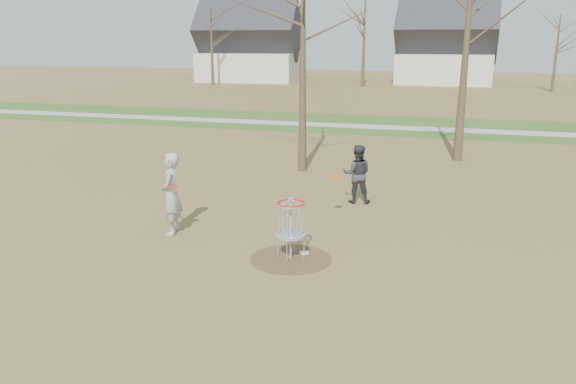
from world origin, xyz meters
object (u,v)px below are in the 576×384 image
at_px(disc_grounded, 304,253).
at_px(disc_golf_basket, 291,219).
at_px(player_standing, 171,194).
at_px(player_throwing, 357,174).

height_order(disc_grounded, disc_golf_basket, disc_golf_basket).
bearing_deg(player_standing, disc_grounded, 69.35).
distance_m(player_standing, disc_grounded, 3.65).
bearing_deg(player_standing, disc_golf_basket, 62.17).
distance_m(player_throwing, disc_grounded, 4.55).
height_order(player_throwing, disc_grounded, player_throwing).
bearing_deg(disc_golf_basket, player_standing, 165.75).
bearing_deg(disc_golf_basket, disc_grounded, 63.53).
relative_size(player_throwing, disc_grounded, 7.82).
height_order(player_standing, disc_grounded, player_standing).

